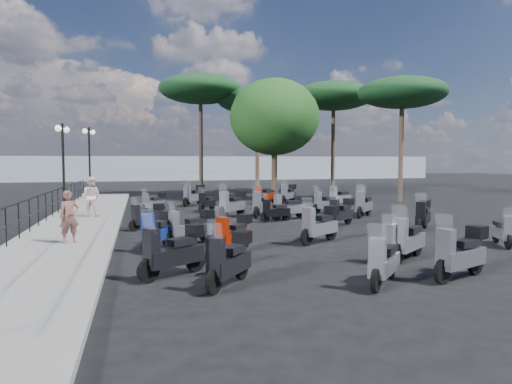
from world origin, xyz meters
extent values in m
plane|color=black|center=(0.00, 0.00, 0.00)|extent=(120.00, 120.00, 0.00)
cube|color=slate|center=(-6.50, 3.00, 0.07)|extent=(3.00, 30.00, 0.15)
cylinder|color=black|center=(-7.80, -1.99, 0.70)|extent=(0.04, 0.04, 1.10)
cylinder|color=black|center=(-7.80, -0.62, 0.70)|extent=(0.04, 0.04, 1.10)
cylinder|color=black|center=(-7.80, 0.75, 0.70)|extent=(0.04, 0.04, 1.10)
cylinder|color=black|center=(-7.80, 2.12, 0.70)|extent=(0.04, 0.04, 1.10)
cylinder|color=black|center=(-7.80, 3.48, 0.70)|extent=(0.04, 0.04, 1.10)
cylinder|color=black|center=(-7.80, 4.85, 0.70)|extent=(0.04, 0.04, 1.10)
cylinder|color=black|center=(-7.80, 6.22, 0.70)|extent=(0.04, 0.04, 1.10)
cylinder|color=black|center=(-7.80, 7.59, 0.70)|extent=(0.04, 0.04, 1.10)
cylinder|color=black|center=(-7.80, 8.96, 0.70)|extent=(0.04, 0.04, 1.10)
cylinder|color=black|center=(-7.80, 10.33, 0.70)|extent=(0.04, 0.04, 1.10)
cylinder|color=black|center=(-7.80, 11.69, 0.70)|extent=(0.04, 0.04, 1.10)
cylinder|color=black|center=(-7.80, 13.06, 0.70)|extent=(0.04, 0.04, 1.10)
cylinder|color=black|center=(-7.80, 14.43, 0.70)|extent=(0.04, 0.04, 1.10)
cylinder|color=black|center=(-7.80, 15.80, 0.70)|extent=(0.04, 0.04, 1.10)
cube|color=black|center=(-7.80, 2.80, 1.23)|extent=(0.04, 26.00, 0.04)
cube|color=black|center=(-7.80, 2.80, 0.70)|extent=(0.04, 26.00, 0.04)
cylinder|color=black|center=(-7.48, 5.86, 0.27)|extent=(0.32, 0.32, 0.24)
cylinder|color=black|center=(-7.48, 5.86, 2.13)|extent=(0.11, 0.11, 3.97)
cylinder|color=black|center=(-7.48, 5.86, 3.97)|extent=(0.24, 0.88, 0.04)
sphere|color=white|center=(-7.38, 6.29, 3.87)|extent=(0.28, 0.28, 0.28)
sphere|color=white|center=(-7.58, 5.42, 3.87)|extent=(0.28, 0.28, 0.28)
cylinder|color=black|center=(-7.16, 13.51, 0.28)|extent=(0.35, 0.35, 0.26)
cylinder|color=black|center=(-7.16, 13.51, 2.32)|extent=(0.12, 0.12, 4.34)
cylinder|color=black|center=(-7.16, 13.51, 4.33)|extent=(0.39, 0.93, 0.04)
sphere|color=white|center=(-6.98, 13.97, 4.22)|extent=(0.30, 0.30, 0.30)
sphere|color=white|center=(-7.33, 13.06, 4.22)|extent=(0.30, 0.30, 0.30)
imported|color=brown|center=(-6.21, -1.75, 0.90)|extent=(0.65, 0.55, 1.51)
imported|color=beige|center=(-6.24, 4.66, 0.99)|extent=(0.98, 0.86, 1.67)
cylinder|color=black|center=(-4.10, -6.14, 0.26)|extent=(0.48, 0.38, 0.51)
cylinder|color=black|center=(-3.04, -5.43, 0.26)|extent=(0.48, 0.38, 0.51)
cube|color=black|center=(-3.53, -5.76, 0.45)|extent=(1.35, 1.08, 0.36)
cube|color=black|center=(-3.38, -5.65, 0.74)|extent=(0.71, 0.62, 0.15)
cube|color=black|center=(-4.03, -6.10, 0.74)|extent=(0.37, 0.40, 0.74)
plane|color=white|center=(-4.08, -6.13, 1.22)|extent=(0.30, 0.38, 0.40)
cube|color=black|center=(-3.03, -5.41, 0.94)|extent=(0.49, 0.48, 0.28)
cylinder|color=black|center=(-4.08, -3.12, 0.24)|extent=(0.33, 0.48, 0.49)
cylinder|color=black|center=(-3.49, -2.04, 0.24)|extent=(0.33, 0.48, 0.49)
cube|color=navy|center=(-3.76, -2.54, 0.43)|extent=(0.94, 1.33, 0.35)
cube|color=black|center=(-3.68, -2.38, 0.71)|extent=(0.56, 0.68, 0.14)
cube|color=navy|center=(-4.04, -3.05, 0.71)|extent=(0.38, 0.34, 0.71)
plane|color=white|center=(-4.07, -3.10, 1.17)|extent=(0.38, 0.26, 0.38)
cube|color=black|center=(-3.48, -2.03, 0.90)|extent=(0.45, 0.46, 0.27)
cylinder|color=black|center=(-3.38, -2.34, 0.24)|extent=(0.48, 0.28, 0.48)
cylinder|color=black|center=(-2.28, -1.86, 0.24)|extent=(0.48, 0.28, 0.48)
cube|color=#A0A1AA|center=(-2.78, -2.08, 0.42)|extent=(1.32, 0.83, 0.34)
cube|color=black|center=(-2.63, -2.01, 0.70)|extent=(0.67, 0.52, 0.14)
cube|color=#A0A1AA|center=(-3.30, -2.31, 0.70)|extent=(0.32, 0.36, 0.70)
plane|color=white|center=(-3.36, -2.33, 1.15)|extent=(0.22, 0.38, 0.37)
cube|color=black|center=(-2.26, -1.85, 0.88)|extent=(0.44, 0.43, 0.26)
cylinder|color=black|center=(-4.46, 0.95, 0.22)|extent=(0.40, 0.33, 0.43)
cylinder|color=black|center=(-3.59, 1.59, 0.22)|extent=(0.40, 0.33, 0.43)
cube|color=black|center=(-3.99, 1.29, 0.38)|extent=(1.12, 0.94, 0.31)
cube|color=black|center=(-3.87, 1.39, 0.63)|extent=(0.59, 0.54, 0.13)
cube|color=black|center=(-4.40, 0.99, 0.63)|extent=(0.32, 0.33, 0.63)
plane|color=white|center=(-4.44, 0.96, 1.03)|extent=(0.26, 0.32, 0.33)
cube|color=black|center=(-3.58, 1.60, 0.79)|extent=(0.42, 0.41, 0.23)
cylinder|color=black|center=(-1.39, 6.09, 0.22)|extent=(0.33, 0.41, 0.44)
cylinder|color=black|center=(-0.75, 6.97, 0.22)|extent=(0.33, 0.41, 0.44)
cube|color=black|center=(-1.05, 6.57, 0.38)|extent=(0.95, 1.14, 0.31)
cube|color=black|center=(-0.95, 6.69, 0.64)|extent=(0.54, 0.60, 0.13)
cube|color=black|center=(-1.35, 6.15, 0.64)|extent=(0.34, 0.32, 0.64)
plane|color=white|center=(-1.38, 6.10, 1.05)|extent=(0.32, 0.26, 0.34)
cylinder|color=black|center=(-4.05, 6.86, 0.21)|extent=(0.39, 0.33, 0.43)
cylinder|color=black|center=(-3.20, 7.51, 0.21)|extent=(0.39, 0.33, 0.43)
cube|color=#515259|center=(-3.59, 7.21, 0.37)|extent=(1.10, 0.94, 0.30)
cube|color=black|center=(-3.47, 7.30, 0.62)|extent=(0.59, 0.54, 0.12)
cube|color=#515259|center=(-4.00, 6.90, 0.62)|extent=(0.32, 0.33, 0.62)
plane|color=white|center=(-4.04, 6.87, 1.03)|extent=(0.26, 0.31, 0.33)
cube|color=black|center=(-3.19, 7.52, 0.78)|extent=(0.41, 0.41, 0.23)
cylinder|color=black|center=(0.08, -7.93, 0.24)|extent=(0.40, 0.41, 0.47)
cylinder|color=black|center=(0.90, -7.08, 0.24)|extent=(0.40, 0.41, 0.47)
cube|color=#A0A1AA|center=(0.52, -7.47, 0.41)|extent=(1.13, 1.16, 0.34)
cube|color=black|center=(0.64, -7.35, 0.69)|extent=(0.62, 0.63, 0.14)
cube|color=#A0A1AA|center=(0.13, -7.87, 0.69)|extent=(0.36, 0.36, 0.69)
plane|color=white|center=(0.09, -7.92, 1.13)|extent=(0.32, 0.32, 0.37)
cylinder|color=black|center=(-2.93, -7.29, 0.24)|extent=(0.38, 0.44, 0.49)
cylinder|color=black|center=(-2.18, -6.33, 0.24)|extent=(0.38, 0.44, 0.49)
cube|color=black|center=(-2.52, -6.77, 0.43)|extent=(1.09, 1.25, 0.34)
cube|color=black|center=(-2.42, -6.63, 0.71)|extent=(0.62, 0.67, 0.14)
cube|color=black|center=(-2.88, -7.22, 0.71)|extent=(0.38, 0.36, 0.71)
plane|color=white|center=(-2.92, -7.27, 1.17)|extent=(0.35, 0.30, 0.38)
cube|color=black|center=(-2.17, -6.32, 0.89)|extent=(0.47, 0.47, 0.26)
cylinder|color=black|center=(-2.21, -3.93, 0.23)|extent=(0.40, 0.40, 0.47)
cylinder|color=black|center=(-1.39, -3.10, 0.23)|extent=(0.40, 0.40, 0.47)
cube|color=#891702|center=(-1.76, -3.48, 0.41)|extent=(1.12, 1.13, 0.33)
cube|color=black|center=(-1.65, -3.36, 0.68)|extent=(0.62, 0.62, 0.14)
cube|color=#891702|center=(-2.15, -3.87, 0.68)|extent=(0.36, 0.36, 0.68)
plane|color=white|center=(-2.19, -3.91, 1.12)|extent=(0.32, 0.31, 0.36)
cube|color=black|center=(-1.38, -3.08, 0.86)|extent=(0.45, 0.45, 0.25)
cylinder|color=black|center=(0.63, 2.00, 0.21)|extent=(0.44, 0.22, 0.43)
cylinder|color=black|center=(1.65, 2.34, 0.21)|extent=(0.44, 0.22, 0.43)
cube|color=black|center=(1.18, 2.18, 0.38)|extent=(1.20, 0.66, 0.30)
cube|color=black|center=(1.33, 2.23, 0.63)|extent=(0.59, 0.42, 0.13)
cube|color=black|center=(0.70, 2.02, 0.63)|extent=(0.27, 0.32, 0.63)
plane|color=white|center=(0.65, 2.00, 1.03)|extent=(0.17, 0.34, 0.33)
cylinder|color=black|center=(-0.79, 3.66, 0.27)|extent=(0.47, 0.45, 0.54)
cylinder|color=black|center=(0.19, 4.57, 0.27)|extent=(0.47, 0.45, 0.54)
cube|color=#A0A1AA|center=(-0.26, 4.16, 0.47)|extent=(1.32, 1.27, 0.38)
cube|color=black|center=(-0.12, 4.28, 0.78)|extent=(0.72, 0.70, 0.16)
cube|color=#A0A1AA|center=(-0.73, 3.72, 0.78)|extent=(0.41, 0.41, 0.78)
plane|color=white|center=(-0.77, 3.68, 1.28)|extent=(0.35, 0.37, 0.41)
cube|color=black|center=(0.21, 4.59, 0.98)|extent=(0.52, 0.52, 0.29)
cylinder|color=black|center=(-1.83, 8.96, 0.27)|extent=(0.44, 0.48, 0.54)
cylinder|color=black|center=(-0.95, 9.98, 0.27)|extent=(0.44, 0.48, 0.54)
cube|color=#515259|center=(-1.35, 9.51, 0.47)|extent=(1.24, 1.35, 0.38)
cube|color=black|center=(-1.23, 9.66, 0.78)|extent=(0.69, 0.73, 0.16)
cube|color=#515259|center=(-1.77, 9.03, 0.78)|extent=(0.41, 0.41, 0.78)
plane|color=white|center=(-1.82, 8.98, 1.29)|extent=(0.38, 0.35, 0.42)
cube|color=black|center=(-0.94, 9.99, 0.98)|extent=(0.52, 0.52, 0.29)
cylinder|color=black|center=(1.78, -5.94, 0.26)|extent=(0.47, 0.40, 0.51)
cylinder|color=black|center=(2.81, -5.16, 0.26)|extent=(0.47, 0.40, 0.51)
cube|color=gray|center=(2.34, -5.52, 0.45)|extent=(1.33, 1.13, 0.36)
cube|color=black|center=(2.48, -5.41, 0.75)|extent=(0.71, 0.64, 0.15)
cube|color=gray|center=(1.85, -5.89, 0.75)|extent=(0.38, 0.40, 0.75)
plane|color=white|center=(1.80, -5.93, 1.23)|extent=(0.31, 0.38, 0.40)
cylinder|color=black|center=(1.70, -7.71, 0.26)|extent=(0.52, 0.29, 0.51)
cylinder|color=black|center=(2.89, -7.23, 0.26)|extent=(0.52, 0.29, 0.51)
cube|color=#515259|center=(2.34, -7.45, 0.45)|extent=(1.43, 0.86, 0.36)
cube|color=black|center=(2.51, -7.38, 0.75)|extent=(0.72, 0.54, 0.15)
cube|color=#515259|center=(1.78, -7.68, 0.75)|extent=(0.34, 0.39, 0.75)
plane|color=white|center=(1.72, -7.71, 1.23)|extent=(0.23, 0.41, 0.40)
cube|color=black|center=(2.91, -7.22, 0.94)|extent=(0.47, 0.45, 0.28)
cylinder|color=black|center=(0.50, -3.12, 0.26)|extent=(0.49, 0.37, 0.51)
cylinder|color=black|center=(1.57, -2.41, 0.26)|extent=(0.49, 0.37, 0.51)
cube|color=#A0A1AA|center=(1.08, -2.73, 0.45)|extent=(1.36, 1.07, 0.36)
cube|color=black|center=(1.23, -2.63, 0.75)|extent=(0.71, 0.62, 0.15)
cube|color=#A0A1AA|center=(0.57, -3.07, 0.75)|extent=(0.37, 0.40, 0.75)
plane|color=white|center=(0.52, -3.10, 1.23)|extent=(0.29, 0.39, 0.40)
cube|color=black|center=(1.59, -2.40, 0.94)|extent=(0.49, 0.49, 0.28)
cylinder|color=black|center=(1.29, 2.62, 0.25)|extent=(0.50, 0.21, 0.49)
cylinder|color=black|center=(2.48, 2.89, 0.25)|extent=(0.50, 0.21, 0.49)
cube|color=gray|center=(1.93, 2.76, 0.43)|extent=(1.37, 0.63, 0.35)
cube|color=black|center=(2.10, 2.80, 0.72)|extent=(0.67, 0.43, 0.14)
cube|color=gray|center=(1.37, 2.64, 0.72)|extent=(0.29, 0.35, 0.72)
plane|color=white|center=(1.31, 2.62, 1.18)|extent=(0.16, 0.40, 0.38)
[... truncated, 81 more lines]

